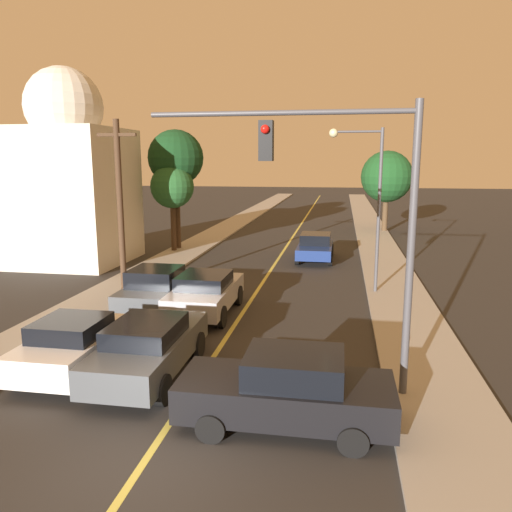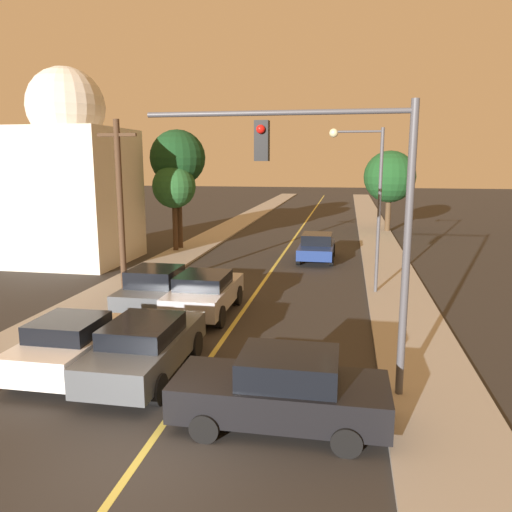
# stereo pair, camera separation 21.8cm
# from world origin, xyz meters

# --- Properties ---
(ground_plane) EXTENTS (200.00, 200.00, 0.00)m
(ground_plane) POSITION_xyz_m (0.00, 0.00, 0.00)
(ground_plane) COLOR #2D2B28
(road_surface) EXTENTS (9.30, 80.00, 0.01)m
(road_surface) POSITION_xyz_m (0.00, 36.00, 0.01)
(road_surface) COLOR #2D2B28
(road_surface) RESTS_ON ground
(sidewalk_left) EXTENTS (2.50, 80.00, 0.12)m
(sidewalk_left) POSITION_xyz_m (-5.90, 36.00, 0.06)
(sidewalk_left) COLOR #9E998E
(sidewalk_left) RESTS_ON ground
(sidewalk_right) EXTENTS (2.50, 80.00, 0.12)m
(sidewalk_right) POSITION_xyz_m (5.90, 36.00, 0.06)
(sidewalk_right) COLOR #9E998E
(sidewalk_right) RESTS_ON ground
(car_near_lane_front) EXTENTS (1.96, 4.67, 1.54)m
(car_near_lane_front) POSITION_xyz_m (-1.30, 3.61, 0.82)
(car_near_lane_front) COLOR #474C51
(car_near_lane_front) RESTS_ON ground
(car_near_lane_second) EXTENTS (2.07, 4.46, 1.55)m
(car_near_lane_second) POSITION_xyz_m (-1.30, 9.07, 0.82)
(car_near_lane_second) COLOR #A5A8B2
(car_near_lane_second) RESTS_ON ground
(car_outer_lane_front) EXTENTS (1.97, 3.83, 1.51)m
(car_outer_lane_front) POSITION_xyz_m (-3.35, 3.55, 0.78)
(car_outer_lane_front) COLOR white
(car_outer_lane_front) RESTS_ON ground
(car_outer_lane_second) EXTENTS (2.12, 4.17, 1.57)m
(car_outer_lane_second) POSITION_xyz_m (-3.35, 9.58, 0.78)
(car_outer_lane_second) COLOR #474C51
(car_outer_lane_second) RESTS_ON ground
(car_far_oncoming) EXTENTS (1.99, 4.55, 1.50)m
(car_far_oncoming) POSITION_xyz_m (2.09, 19.95, 0.78)
(car_far_oncoming) COLOR navy
(car_far_oncoming) RESTS_ON ground
(car_crossing_right) EXTENTS (4.49, 1.96, 1.63)m
(car_crossing_right) POSITION_xyz_m (2.48, 1.77, 0.81)
(car_crossing_right) COLOR black
(car_crossing_right) RESTS_ON ground
(traffic_signal_mast) EXTENTS (6.10, 0.42, 6.72)m
(traffic_signal_mast) POSITION_xyz_m (3.64, 3.54, 4.73)
(traffic_signal_mast) COLOR #47474C
(traffic_signal_mast) RESTS_ON ground
(streetlamp_right) EXTENTS (2.18, 0.36, 6.72)m
(streetlamp_right) POSITION_xyz_m (4.45, 13.08, 4.50)
(streetlamp_right) COLOR #47474C
(streetlamp_right) RESTS_ON ground
(utility_pole_left) EXTENTS (1.60, 0.24, 7.01)m
(utility_pole_left) POSITION_xyz_m (-5.25, 10.81, 3.78)
(utility_pole_left) COLOR #422D1E
(utility_pole_left) RESTS_ON ground
(tree_left_near) EXTENTS (3.41, 3.41, 7.30)m
(tree_left_near) POSITION_xyz_m (-6.65, 21.95, 5.67)
(tree_left_near) COLOR #3D2B1C
(tree_left_near) RESTS_ON ground
(tree_left_far) EXTENTS (2.62, 2.62, 5.21)m
(tree_left_far) POSITION_xyz_m (-6.61, 21.03, 3.98)
(tree_left_far) COLOR #3D2B1C
(tree_left_far) RESTS_ON ground
(tree_right_near) EXTENTS (3.98, 3.98, 6.20)m
(tree_right_near) POSITION_xyz_m (6.88, 32.38, 4.31)
(tree_right_near) COLOR #4C3823
(tree_right_near) RESTS_ON ground
(domed_building_left) EXTENTS (5.89, 5.89, 10.38)m
(domed_building_left) POSITION_xyz_m (-11.09, 17.20, 4.61)
(domed_building_left) COLOR beige
(domed_building_left) RESTS_ON ground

